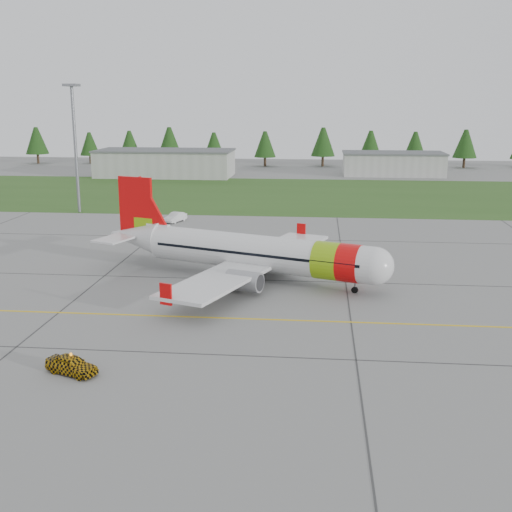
# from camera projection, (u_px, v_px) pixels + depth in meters

# --- Properties ---
(ground) EXTENTS (320.00, 320.00, 0.00)m
(ground) POSITION_uv_depth(u_px,v_px,m) (216.00, 355.00, 46.13)
(ground) COLOR gray
(ground) RESTS_ON ground
(aircraft) EXTENTS (30.94, 29.41, 9.77)m
(aircraft) POSITION_uv_depth(u_px,v_px,m) (252.00, 252.00, 65.01)
(aircraft) COLOR silver
(aircraft) RESTS_ON ground
(follow_me_car) EXTENTS (1.76, 1.89, 3.77)m
(follow_me_car) POSITION_uv_depth(u_px,v_px,m) (70.00, 347.00, 42.51)
(follow_me_car) COLOR #CF980B
(follow_me_car) RESTS_ON ground
(service_van) EXTENTS (1.92, 1.87, 4.39)m
(service_van) POSITION_uv_depth(u_px,v_px,m) (175.00, 208.00, 96.22)
(service_van) COLOR silver
(service_van) RESTS_ON ground
(grass_strip) EXTENTS (320.00, 50.00, 0.03)m
(grass_strip) POSITION_uv_depth(u_px,v_px,m) (283.00, 194.00, 125.43)
(grass_strip) COLOR #30561E
(grass_strip) RESTS_ON ground
(taxi_guideline) EXTENTS (120.00, 0.25, 0.02)m
(taxi_guideline) POSITION_uv_depth(u_px,v_px,m) (231.00, 318.00, 53.87)
(taxi_guideline) COLOR gold
(taxi_guideline) RESTS_ON ground
(hangar_west) EXTENTS (32.00, 14.00, 6.00)m
(hangar_west) POSITION_uv_depth(u_px,v_px,m) (165.00, 164.00, 154.68)
(hangar_west) COLOR #A8A8A3
(hangar_west) RESTS_ON ground
(hangar_east) EXTENTS (24.00, 12.00, 5.20)m
(hangar_east) POSITION_uv_depth(u_px,v_px,m) (393.00, 164.00, 157.24)
(hangar_east) COLOR #A8A8A3
(hangar_east) RESTS_ON ground
(floodlight_mast) EXTENTS (0.50, 0.50, 20.00)m
(floodlight_mast) POSITION_uv_depth(u_px,v_px,m) (76.00, 151.00, 102.94)
(floodlight_mast) COLOR slate
(floodlight_mast) RESTS_ON ground
(treeline) EXTENTS (160.00, 8.00, 10.00)m
(treeline) POSITION_uv_depth(u_px,v_px,m) (294.00, 148.00, 178.42)
(treeline) COLOR #1C3F14
(treeline) RESTS_ON ground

